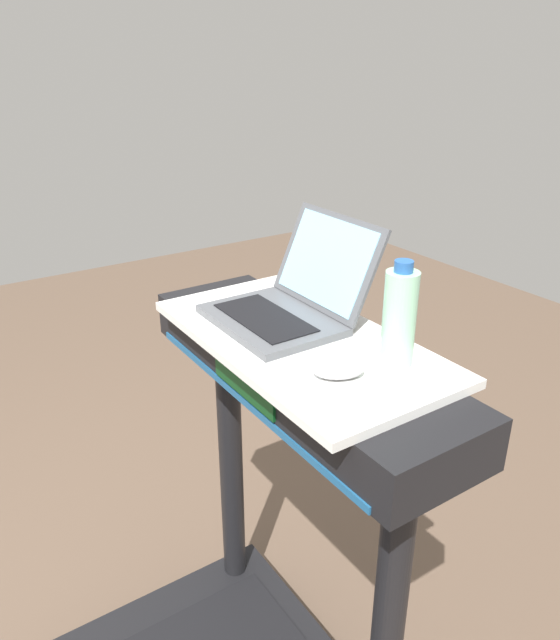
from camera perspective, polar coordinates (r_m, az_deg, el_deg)
desk_board at (r=1.32m, az=1.81°, el=-1.89°), size 0.71×0.37×0.02m
laptop at (r=1.38m, az=0.88°, el=1.90°), size 0.31×0.32×0.23m
computer_mouse at (r=1.15m, az=5.53°, el=-4.63°), size 0.10×0.12×0.03m
water_bottle at (r=1.18m, az=11.22°, el=0.28°), size 0.07×0.07×0.21m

